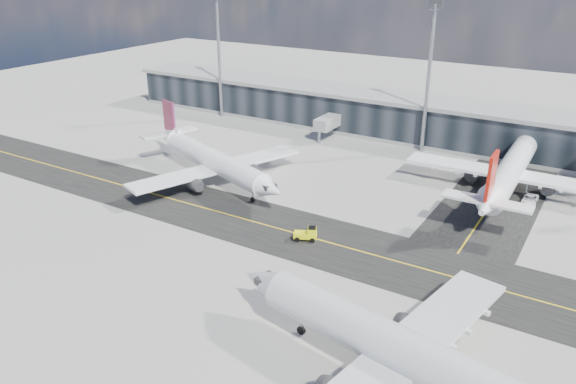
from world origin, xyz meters
name	(u,v)px	position (x,y,z in m)	size (l,w,h in m)	color
ground	(300,251)	(0.00, 0.00, 0.00)	(300.00, 300.00, 0.00)	gray
taxiway_lanes	(361,227)	(3.91, 10.74, 0.01)	(180.00, 63.00, 0.03)	black
terminal_concourse	(435,123)	(0.04, 54.93, 4.09)	(152.00, 19.80, 8.80)	black
floodlight_masts	(429,73)	(0.00, 48.00, 15.61)	(102.50, 0.70, 28.90)	gray
airliner_af	(213,160)	(-25.51, 13.90, 3.67)	(36.28, 31.36, 11.10)	white
airliner_redtail	(509,172)	(19.12, 33.96, 3.92)	(33.95, 39.91, 11.85)	white
airliner_near	(415,358)	(21.71, -17.64, 4.04)	(41.20, 35.32, 12.24)	silver
baggage_tug	(307,234)	(-0.71, 3.08, 0.98)	(3.44, 2.62, 1.95)	#FBFF0D
service_van	(530,199)	(23.04, 32.14, 0.65)	(2.14, 4.64, 1.29)	white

